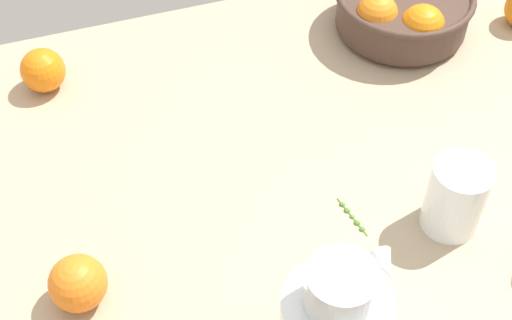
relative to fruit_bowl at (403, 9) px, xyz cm
name	(u,v)px	position (x,y,z in cm)	size (l,w,h in cm)	color
ground_plane	(279,203)	(-33.16, -28.80, -6.28)	(129.46, 94.74, 3.00)	tan
fruit_bowl	(403,9)	(0.00, 0.00, 0.00)	(24.10, 24.10, 10.21)	#473328
juice_glass	(455,201)	(-12.42, -40.61, 0.00)	(8.00, 8.00, 11.01)	white
loose_orange_0	(43,70)	(-61.45, 5.10, -1.18)	(7.20, 7.20, 7.20)	orange
loose_orange_3	(78,283)	(-62.61, -36.66, -1.10)	(7.36, 7.36, 7.36)	orange
herb_sprig_0	(352,216)	(-24.72, -35.55, -4.50)	(1.80, 7.42, 0.96)	#548337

